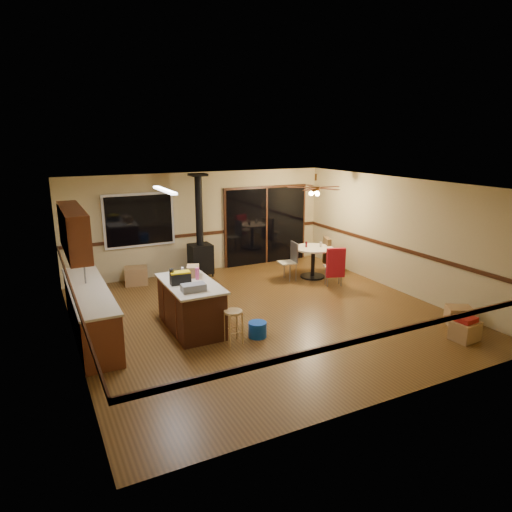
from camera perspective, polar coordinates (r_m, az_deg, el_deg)
floor at (r=9.26m, az=0.84°, el=-7.33°), size 7.00×7.00×0.00m
ceiling at (r=8.62m, az=0.91°, el=8.90°), size 7.00×7.00×0.00m
wall_back at (r=11.99m, az=-6.91°, el=4.18°), size 7.00×0.00×7.00m
wall_front at (r=6.11m, az=16.34°, el=-6.78°), size 7.00×0.00×7.00m
wall_left at (r=7.92m, az=-22.21°, el=-2.35°), size 0.00×7.00×7.00m
wall_right at (r=10.88m, az=17.46°, el=2.52°), size 0.00×7.00×7.00m
chair_rail at (r=8.93m, az=0.87°, el=-1.37°), size 7.00×7.00×0.08m
window at (r=11.47m, az=-14.40°, el=4.36°), size 1.72×0.10×1.32m
sliding_door at (r=12.75m, az=1.27°, el=3.78°), size 2.52×0.10×2.10m
lower_cabinets at (r=8.69m, az=-19.98°, el=-6.72°), size 0.60×3.00×0.86m
countertop at (r=8.54m, az=-20.24°, el=-3.91°), size 0.64×3.04×0.04m
upper_cabinets at (r=8.47m, az=-21.85°, el=2.94°), size 0.35×2.00×0.80m
kitchen_island at (r=8.55m, az=-8.15°, el=-6.14°), size 0.88×1.68×0.90m
wood_stove at (r=11.63m, az=-6.99°, el=0.97°), size 0.55×0.50×2.52m
ceiling_fan at (r=11.26m, az=7.42°, el=8.18°), size 0.24×0.24×0.55m
fluorescent_strip at (r=8.24m, az=-11.36°, el=8.07°), size 0.10×1.20×0.04m
toolbox_grey at (r=7.91m, az=-7.83°, el=-3.93°), size 0.42×0.25×0.13m
toolbox_black at (r=8.32m, az=-9.44°, el=-2.79°), size 0.38×0.22×0.20m
toolbox_yellow_lid at (r=8.29m, az=-9.47°, el=-2.04°), size 0.37×0.22×0.03m
box_on_island at (r=8.73m, az=-7.87°, el=-1.87°), size 0.32×0.37×0.21m
bottle_dark at (r=8.30m, az=-10.47°, el=-2.57°), size 0.11×0.11×0.29m
bottle_pink at (r=8.52m, az=-7.35°, el=-2.20°), size 0.09×0.09×0.22m
bottle_white at (r=8.76m, az=-9.17°, el=-1.97°), size 0.06×0.06×0.17m
bar_stool at (r=7.97m, az=-2.85°, el=-8.82°), size 0.38×0.38×0.59m
blue_bucket at (r=8.24m, az=0.19°, el=-9.18°), size 0.42×0.42×0.27m
dining_table at (r=11.57m, az=7.15°, el=-0.10°), size 0.99×0.99×0.78m
glass_red at (r=11.49m, az=6.30°, el=1.45°), size 0.07×0.07×0.14m
glass_cream at (r=11.55m, az=8.08°, el=1.43°), size 0.07×0.07×0.13m
chair_left at (r=11.32m, az=4.40°, el=-0.08°), size 0.45×0.44×0.51m
chair_near at (r=10.89m, az=9.89°, el=-0.81°), size 0.54×0.57×0.70m
chair_right at (r=11.94m, az=8.97°, el=0.61°), size 0.58×0.55×0.70m
box_under_window at (r=11.39m, az=-14.74°, el=-2.40°), size 0.61×0.52×0.43m
box_corner_a at (r=8.91m, az=24.67°, el=-8.48°), size 0.48×0.42×0.34m
box_corner_b at (r=9.54m, az=24.01°, el=-6.85°), size 0.57×0.55×0.35m
box_small_red at (r=8.83m, az=24.82°, el=-7.21°), size 0.35×0.30×0.09m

